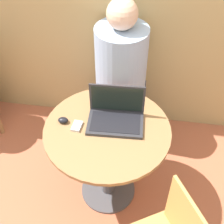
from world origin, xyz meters
name	(u,v)px	position (x,y,z in m)	size (l,w,h in m)	color
ground_plane	(108,190)	(0.00, 0.00, 0.00)	(12.00, 12.00, 0.00)	#B26042
round_table	(108,148)	(0.00, 0.00, 0.51)	(0.79, 0.79, 0.70)	#4C4C51
laptop	(116,115)	(0.04, 0.08, 0.75)	(0.36, 0.24, 0.23)	#2D2D33
cell_phone	(77,126)	(-0.19, -0.01, 0.71)	(0.06, 0.09, 0.02)	silver
computer_mouse	(63,120)	(-0.28, 0.01, 0.72)	(0.06, 0.05, 0.04)	black
person_seated	(122,80)	(0.00, 0.72, 0.51)	(0.42, 0.63, 1.24)	#3D4766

